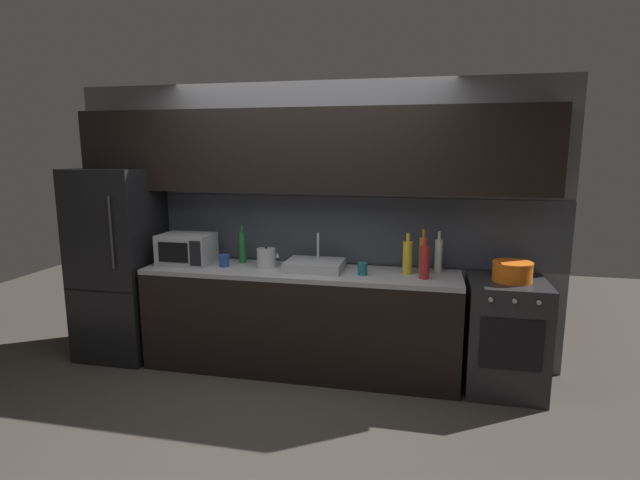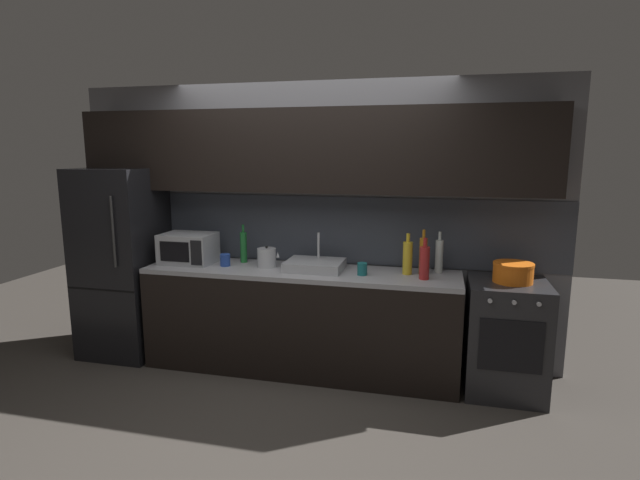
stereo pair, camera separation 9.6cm
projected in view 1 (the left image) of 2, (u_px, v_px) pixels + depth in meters
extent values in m
plane|color=#3D3833|center=(268.00, 423.00, 3.50)|extent=(10.00, 10.00, 0.00)
cube|color=slate|center=(310.00, 223.00, 4.53)|extent=(4.44, 0.10, 2.50)
cube|color=#3D424C|center=(309.00, 229.00, 4.48)|extent=(4.44, 0.01, 0.60)
cube|color=black|center=(304.00, 151.00, 4.20)|extent=(4.08, 0.34, 0.70)
cube|color=black|center=(300.00, 322.00, 4.29)|extent=(2.70, 0.60, 0.86)
cube|color=#9E9EA3|center=(300.00, 272.00, 4.21)|extent=(2.70, 0.60, 0.04)
cube|color=black|center=(119.00, 263.00, 4.57)|extent=(0.68, 0.66, 1.75)
cube|color=black|center=(98.00, 291.00, 4.28)|extent=(0.67, 0.00, 0.01)
cylinder|color=#333333|center=(111.00, 233.00, 4.13)|extent=(0.02, 0.02, 0.61)
cube|color=#232326|center=(505.00, 335.00, 3.93)|extent=(0.60, 0.60, 0.90)
cube|color=black|center=(511.00, 345.00, 3.63)|extent=(0.45, 0.01, 0.40)
cylinder|color=#B2B2B7|center=(491.00, 300.00, 3.60)|extent=(0.03, 0.02, 0.03)
cylinder|color=#B2B2B7|center=(515.00, 301.00, 3.56)|extent=(0.03, 0.02, 0.03)
cylinder|color=#B2B2B7|center=(539.00, 303.00, 3.53)|extent=(0.03, 0.02, 0.03)
cube|color=#A8AAAF|center=(187.00, 249.00, 4.42)|extent=(0.46, 0.34, 0.27)
cube|color=black|center=(173.00, 252.00, 4.26)|extent=(0.28, 0.01, 0.18)
cube|color=black|center=(195.00, 253.00, 4.22)|extent=(0.10, 0.01, 0.22)
cube|color=#ADAFB5|center=(315.00, 265.00, 4.20)|extent=(0.48, 0.38, 0.08)
cylinder|color=silver|center=(318.00, 245.00, 4.30)|extent=(0.02, 0.02, 0.22)
cylinder|color=#B7BABF|center=(266.00, 258.00, 4.29)|extent=(0.16, 0.16, 0.17)
sphere|color=black|center=(266.00, 247.00, 4.27)|extent=(0.02, 0.02, 0.02)
cone|color=#B7BABF|center=(277.00, 255.00, 4.26)|extent=(0.03, 0.03, 0.05)
cylinder|color=#1E6B2D|center=(242.00, 248.00, 4.45)|extent=(0.06, 0.06, 0.28)
cylinder|color=#1E6B2D|center=(242.00, 229.00, 4.42)|extent=(0.02, 0.02, 0.07)
cylinder|color=silver|center=(438.00, 256.00, 4.11)|extent=(0.06, 0.06, 0.28)
cylinder|color=silver|center=(439.00, 235.00, 4.08)|extent=(0.02, 0.02, 0.07)
cylinder|color=#A82323|center=(425.00, 263.00, 3.90)|extent=(0.08, 0.08, 0.26)
cylinder|color=#A82323|center=(425.00, 242.00, 3.87)|extent=(0.03, 0.03, 0.07)
cylinder|color=#B27019|center=(423.00, 256.00, 4.06)|extent=(0.06, 0.06, 0.30)
cylinder|color=#B27019|center=(424.00, 234.00, 4.02)|extent=(0.02, 0.02, 0.07)
cylinder|color=gold|center=(407.00, 258.00, 4.05)|extent=(0.08, 0.08, 0.27)
cylinder|color=gold|center=(408.00, 237.00, 4.02)|extent=(0.03, 0.03, 0.07)
cylinder|color=#19666B|center=(362.00, 269.00, 4.03)|extent=(0.08, 0.08, 0.10)
cylinder|color=#234299|center=(224.00, 261.00, 4.32)|extent=(0.09, 0.09, 0.11)
cylinder|color=orange|center=(512.00, 273.00, 3.83)|extent=(0.30, 0.30, 0.13)
cylinder|color=orange|center=(513.00, 263.00, 3.82)|extent=(0.30, 0.30, 0.02)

